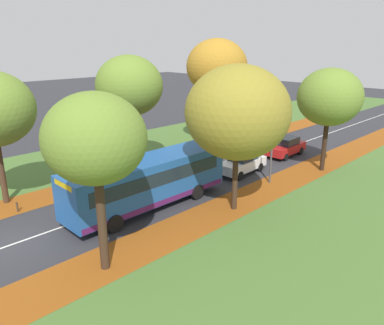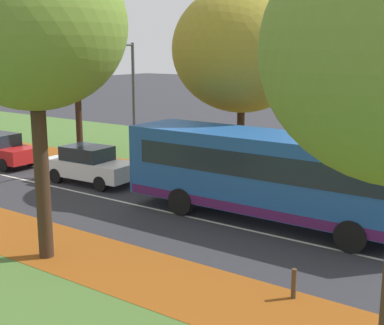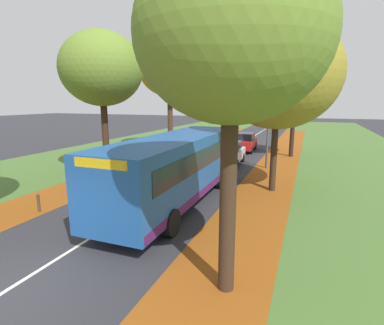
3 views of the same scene
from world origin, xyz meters
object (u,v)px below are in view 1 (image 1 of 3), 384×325
tree_right_near (237,113)px  bus (148,180)px  bollard_third (61,193)px  car_red_following (286,147)px  tree_left_near (129,86)px  tree_left_mid (217,67)px  streetlamp_right (269,130)px  tree_right_nearest (95,139)px  tree_right_mid (330,97)px  bollard_second (17,207)px  car_white_lead (242,163)px

tree_right_near → bus: size_ratio=0.80×
bus → bollard_third: bearing=-147.0°
tree_right_near → car_red_following: 13.21m
tree_left_near → bus: tree_left_near is taller
tree_left_mid → streetlamp_right: tree_left_mid is taller
bus → tree_right_nearest: bearing=-55.5°
tree_right_nearest → bollard_third: bearing=165.5°
tree_right_mid → bollard_third: size_ratio=10.37×
tree_right_near → tree_right_mid: size_ratio=1.08×
tree_left_near → tree_right_mid: size_ratio=1.11×
tree_right_mid → streetlamp_right: bearing=-107.5°
tree_right_near → bollard_third: size_ratio=11.25×
bollard_second → car_white_lead: 15.45m
tree_left_near → bollard_third: 9.18m
tree_right_nearest → bus: bearing=124.5°
tree_right_near → bus: 6.46m
tree_left_mid → car_red_following: 9.41m
bollard_second → bollard_third: (-0.02, 2.70, 0.07)m
tree_left_near → bollard_second: 11.37m
tree_left_mid → car_red_following: (6.65, 1.65, -6.45)m
tree_left_near → bollard_second: (1.72, -9.49, -6.02)m
tree_right_mid → bus: (-4.04, -13.69, -3.87)m
tree_left_near → car_white_lead: (6.61, 5.16, -5.51)m
bollard_second → car_red_following: bearing=77.2°
tree_right_mid → car_white_lead: bearing=-129.0°
tree_left_near → tree_right_near: tree_left_near is taller
tree_right_near → car_red_following: tree_right_near is taller
streetlamp_right → bus: 9.12m
tree_right_nearest → tree_left_mid: bearing=118.9°
bollard_second → car_white_lead: (4.89, 14.65, 0.51)m
bus → car_white_lead: size_ratio=2.43×
bollard_second → streetlamp_right: 16.46m
tree_left_near → tree_left_mid: bearing=91.0°
tree_right_near → bollard_second: 13.70m
tree_left_mid → tree_right_mid: 10.87m
car_red_following → car_white_lead: bearing=-88.8°
tree_left_near → bus: (6.52, -3.65, -4.62)m
tree_left_mid → tree_right_mid: (10.74, 0.26, -1.69)m
tree_left_near → streetlamp_right: 10.52m
tree_left_mid → bus: (6.70, -13.42, -5.56)m
tree_right_near → tree_right_mid: bearing=88.3°
tree_left_mid → streetlamp_right: size_ratio=1.63×
tree_right_near → car_red_following: (-3.78, 11.67, -4.90)m
tree_right_mid → tree_right_nearest: bearing=-91.2°
tree_right_mid → car_white_lead: size_ratio=1.80×
tree_right_nearest → tree_right_mid: size_ratio=0.99×
car_red_following → tree_left_near: bearing=-119.5°
bollard_third → tree_left_mid: bearing=96.5°
bollard_second → streetlamp_right: size_ratio=0.10×
streetlamp_right → bollard_second: bearing=-116.7°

